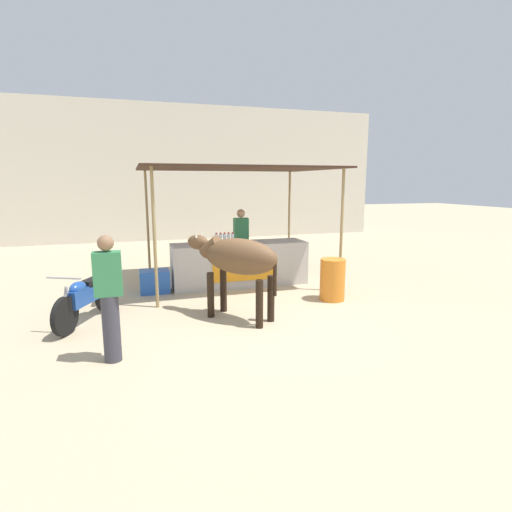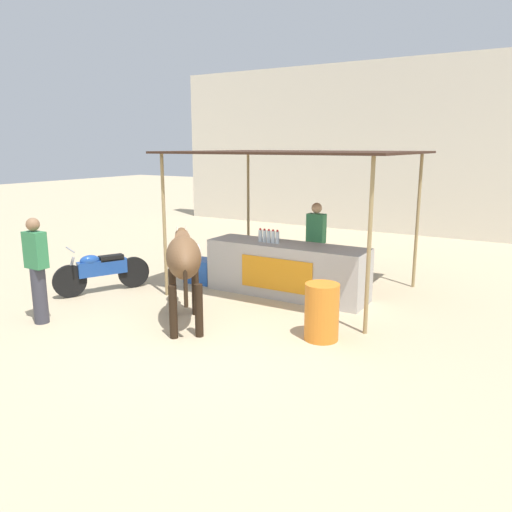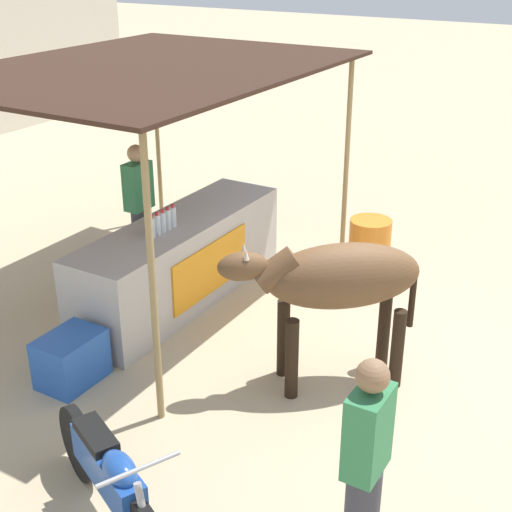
% 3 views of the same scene
% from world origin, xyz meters
% --- Properties ---
extents(ground_plane, '(60.00, 60.00, 0.00)m').
position_xyz_m(ground_plane, '(0.00, 0.00, 0.00)').
color(ground_plane, tan).
extents(stall_counter, '(3.00, 0.82, 0.96)m').
position_xyz_m(stall_counter, '(0.00, 2.20, 0.48)').
color(stall_counter, '#B2ADA8').
rests_on(stall_counter, ground).
extents(stall_awning, '(4.20, 3.20, 2.61)m').
position_xyz_m(stall_awning, '(0.00, 2.50, 2.50)').
color(stall_awning, '#382319').
rests_on(stall_awning, ground).
extents(water_bottle_row, '(0.43, 0.07, 0.25)m').
position_xyz_m(water_bottle_row, '(-0.35, 2.15, 1.07)').
color(water_bottle_row, silver).
rests_on(water_bottle_row, stall_counter).
extents(vendor_behind_counter, '(0.34, 0.22, 1.65)m').
position_xyz_m(vendor_behind_counter, '(0.24, 2.95, 0.85)').
color(vendor_behind_counter, '#383842').
rests_on(vendor_behind_counter, ground).
extents(cooler_box, '(0.60, 0.44, 0.48)m').
position_xyz_m(cooler_box, '(-1.87, 2.10, 0.24)').
color(cooler_box, blue).
rests_on(cooler_box, ground).
extents(water_barrel, '(0.49, 0.49, 0.82)m').
position_xyz_m(water_barrel, '(1.43, 0.52, 0.41)').
color(water_barrel, orange).
rests_on(water_barrel, ground).
extents(cow, '(1.46, 1.62, 1.44)m').
position_xyz_m(cow, '(-0.63, 0.03, 1.03)').
color(cow, brown).
rests_on(cow, ground).
extents(motorcycle_parked, '(0.92, 1.66, 0.90)m').
position_xyz_m(motorcycle_parked, '(-3.05, 0.58, 0.43)').
color(motorcycle_parked, black).
rests_on(motorcycle_parked, ground).
extents(passerby_on_street, '(0.34, 0.22, 1.65)m').
position_xyz_m(passerby_on_street, '(-2.59, -1.07, 0.85)').
color(passerby_on_street, '#383842').
rests_on(passerby_on_street, ground).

